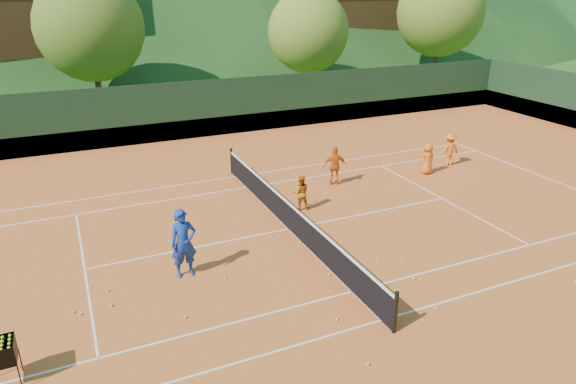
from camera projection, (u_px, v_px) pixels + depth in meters
name	position (u px, v px, depth m)	size (l,w,h in m)	color
ground	(289.00, 229.00, 17.07)	(400.00, 400.00, 0.00)	#264B17
clay_court	(289.00, 229.00, 17.06)	(40.00, 24.00, 0.02)	#CA5820
coach	(184.00, 243.00, 14.01)	(0.72, 0.47, 1.98)	navy
student_a	(301.00, 192.00, 18.34)	(0.63, 0.49, 1.29)	orange
student_b	(335.00, 166.00, 20.58)	(0.93, 0.39, 1.59)	orange
student_c	(428.00, 159.00, 21.79)	(0.66, 0.43, 1.34)	orange
student_d	(449.00, 149.00, 22.78)	(0.96, 0.55, 1.48)	orange
tennis_ball_2	(301.00, 242.00, 16.12)	(0.07, 0.07, 0.07)	#C1E826
tennis_ball_3	(337.00, 319.00, 12.40)	(0.07, 0.07, 0.07)	#C1E826
tennis_ball_5	(108.00, 290.00, 13.57)	(0.07, 0.07, 0.07)	#C1E826
tennis_ball_6	(81.00, 314.00, 12.60)	(0.07, 0.07, 0.07)	#C1E826
tennis_ball_7	(186.00, 317.00, 12.49)	(0.07, 0.07, 0.07)	#C1E826
tennis_ball_8	(226.00, 278.00, 14.15)	(0.07, 0.07, 0.07)	#C1E826
tennis_ball_9	(421.00, 279.00, 14.09)	(0.07, 0.07, 0.07)	#C1E826
tennis_ball_10	(73.00, 312.00, 12.68)	(0.07, 0.07, 0.07)	#C1E826
tennis_ball_11	(112.00, 305.00, 12.95)	(0.07, 0.07, 0.07)	#C1E826
tennis_ball_13	(368.00, 364.00, 10.95)	(0.07, 0.07, 0.07)	#C1E826
tennis_ball_17	(437.00, 309.00, 12.81)	(0.07, 0.07, 0.07)	#C1E826
tennis_ball_20	(576.00, 282.00, 13.96)	(0.07, 0.07, 0.07)	#C1E826
tennis_ball_21	(378.00, 259.00, 15.11)	(0.07, 0.07, 0.07)	#C1E826
tennis_ball_22	(330.00, 275.00, 14.31)	(0.07, 0.07, 0.07)	#C1E826
tennis_ball_23	(414.00, 279.00, 14.11)	(0.07, 0.07, 0.07)	#C1E826
tennis_ball_24	(403.00, 261.00, 15.03)	(0.07, 0.07, 0.07)	#C1E826
court_lines	(289.00, 229.00, 17.06)	(23.83, 11.03, 0.00)	silver
tennis_net	(289.00, 215.00, 16.87)	(0.10, 12.07, 1.10)	black
perimeter_fence	(289.00, 194.00, 16.59)	(40.40, 24.24, 3.00)	black
ball_hopper	(0.00, 353.00, 10.19)	(0.57, 0.57, 1.00)	black
chalet_mid	(195.00, 15.00, 46.22)	(12.65, 8.82, 11.45)	beige
chalet_right	(352.00, 11.00, 48.03)	(11.50, 8.82, 11.91)	beige
tree_b	(90.00, 27.00, 30.52)	(6.40, 6.40, 8.40)	#402919
tree_c	(308.00, 32.00, 35.21)	(5.60, 5.60, 7.35)	#3D2618
tree_d	(440.00, 12.00, 40.23)	(6.80, 6.80, 8.93)	#412B1A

